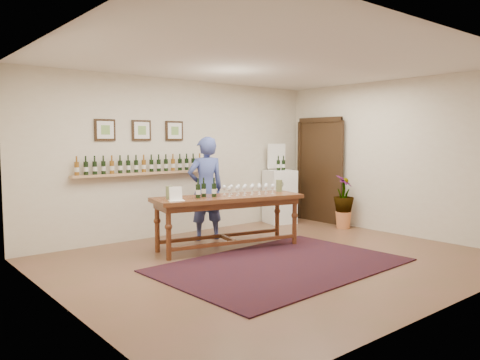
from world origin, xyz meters
TOP-DOWN VIEW (x-y plane):
  - ground at (0.00, 0.00)m, footprint 6.00×6.00m
  - room_shell at (2.11, 1.86)m, footprint 6.00×6.00m
  - rug at (-0.14, -0.28)m, footprint 3.41×2.36m
  - tasting_table at (-0.08, 1.00)m, footprint 2.48×1.23m
  - table_glasses at (0.30, 0.95)m, footprint 1.24×0.53m
  - table_bottles at (-0.46, 1.09)m, footprint 0.34×0.23m
  - pitcher_left at (-0.99, 1.25)m, footprint 0.13×0.13m
  - pitcher_right at (0.97, 0.93)m, footprint 0.14×0.14m
  - menu_card at (-1.02, 1.03)m, footprint 0.27×0.23m
  - display_pedestal at (2.15, 2.13)m, footprint 0.67×0.67m
  - pedestal_bottles at (2.14, 2.09)m, footprint 0.32×0.16m
  - info_sign at (2.23, 2.31)m, footprint 0.41×0.13m
  - potted_plant at (2.68, 0.89)m, footprint 0.65×0.65m
  - person at (0.03, 1.77)m, footprint 0.73×0.57m

SIDE VIEW (x-z plane):
  - ground at x=0.00m, z-range 0.00..0.00m
  - rug at x=-0.14m, z-range 0.00..0.02m
  - potted_plant at x=2.68m, z-range 0.07..0.97m
  - display_pedestal at x=2.15m, z-range 0.00..1.09m
  - tasting_table at x=-0.08m, z-range 0.29..1.13m
  - person at x=0.03m, z-range 0.00..1.77m
  - table_glasses at x=0.30m, z-range 0.84..1.01m
  - pitcher_left at x=-0.99m, z-range 0.84..1.03m
  - pitcher_right at x=0.97m, z-range 0.84..1.04m
  - menu_card at x=-1.02m, z-range 0.84..1.04m
  - table_bottles at x=-0.46m, z-range 0.84..1.18m
  - room_shell at x=2.11m, z-range -1.88..4.12m
  - pedestal_bottles at x=2.14m, z-range 1.09..1.40m
  - info_sign at x=2.23m, z-range 1.09..1.66m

